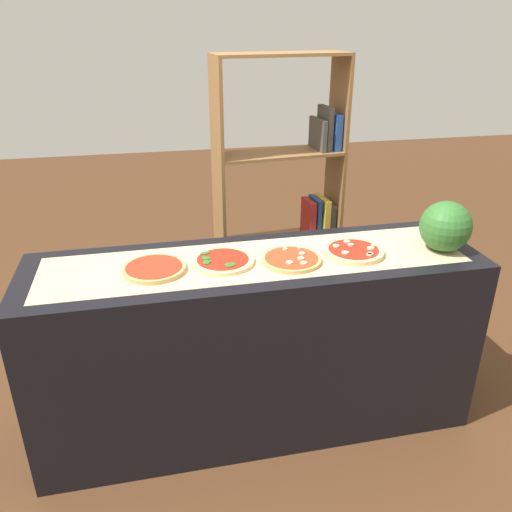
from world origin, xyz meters
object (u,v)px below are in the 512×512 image
Objects in this scene: bookshelf at (293,210)px; pizza_plain_0 at (154,269)px; watermelon at (446,226)px; pizza_spinach_1 at (223,261)px; pizza_mushroom_3 at (353,251)px; pizza_mushroom_2 at (291,259)px.

pizza_plain_0 is at bearing -132.47° from bookshelf.
bookshelf is (0.89, 0.97, -0.14)m from pizza_plain_0.
pizza_plain_0 is 1.32m from watermelon.
pizza_spinach_1 is at bearing 175.91° from watermelon.
pizza_mushroom_3 is 1.17× the size of watermelon.
pizza_mushroom_3 is (0.30, 0.02, 0.00)m from pizza_mushroom_2.
pizza_plain_0 is 0.89m from pizza_mushroom_3.
bookshelf reaches higher than pizza_mushroom_3.
bookshelf is at bearing 112.24° from watermelon.
watermelon is at bearing -2.38° from pizza_plain_0.
pizza_spinach_1 is at bearing -121.92° from bookshelf.
pizza_mushroom_3 is at bearing -2.99° from pizza_spinach_1.
watermelon is (0.42, -0.04, 0.10)m from pizza_mushroom_3.
pizza_mushroom_2 is 0.73m from watermelon.
bookshelf is (-0.42, 1.03, -0.25)m from watermelon.
pizza_plain_0 is at bearing 177.62° from watermelon.
watermelon is at bearing -4.09° from pizza_spinach_1.
pizza_mushroom_3 reaches higher than pizza_mushroom_2.
pizza_plain_0 is 1.33m from bookshelf.
pizza_spinach_1 is 1.02m from watermelon.
pizza_plain_0 is 0.60m from pizza_mushroom_2.
watermelon is (0.72, -0.02, 0.10)m from pizza_mushroom_2.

